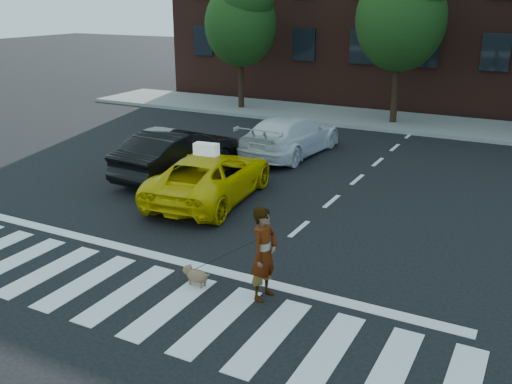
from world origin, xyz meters
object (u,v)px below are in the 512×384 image
dog (195,275)px  woman (264,254)px  black_sedan (178,153)px  tree_left (241,16)px  white_suv (291,135)px  taxi (211,176)px  tree_mid (403,8)px

dog → woman: bearing=13.5°
black_sedan → woman: (5.74, -5.48, 0.14)m
black_sedan → dog: black_sedan is taller
black_sedan → tree_left: bearing=-67.1°
black_sedan → white_suv: size_ratio=0.94×
dog → black_sedan: bearing=133.0°
white_suv → woman: size_ratio=2.73×
taxi → white_suv: bearing=-96.5°
tree_mid → taxi: bearing=-99.4°
tree_left → taxi: (5.57, -11.73, -3.79)m
tree_left → black_sedan: size_ratio=1.43×
black_sedan → white_suv: 4.42m
tree_mid → woman: 16.48m
taxi → black_sedan: (-2.01, 1.32, 0.10)m
taxi → dog: bearing=111.8°
taxi → dog: size_ratio=7.22×
tree_mid → taxi: 12.61m
white_suv → woman: woman is taller
taxi → white_suv: (0.00, 5.25, 0.05)m
tree_mid → woman: size_ratio=4.02×
tree_left → white_suv: (5.57, -6.49, -3.74)m
tree_left → black_sedan: (3.56, -10.42, -3.69)m
taxi → black_sedan: size_ratio=1.03×
woman → tree_mid: bearing=12.0°
taxi → woman: 5.60m
tree_mid → taxi: size_ratio=1.52×
black_sedan → dog: (4.36, -5.67, -0.53)m
tree_mid → black_sedan: bearing=-110.7°
dog → tree_left: bearing=121.7°
tree_mid → dog: 16.75m
tree_left → dog: (7.91, -16.09, -4.23)m
white_suv → dog: bearing=107.2°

